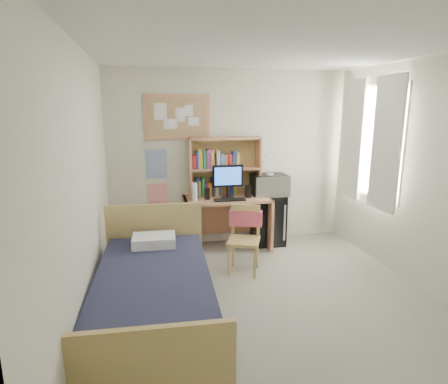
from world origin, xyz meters
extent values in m
cube|color=gray|center=(0.00, 0.00, -0.01)|extent=(3.60, 4.20, 0.02)
cube|color=white|center=(0.00, 0.00, 2.60)|extent=(3.60, 4.20, 0.02)
cube|color=silver|center=(0.00, 2.10, 1.30)|extent=(3.60, 0.04, 2.60)
cube|color=silver|center=(0.00, -2.10, 1.30)|extent=(3.60, 0.04, 2.60)
cube|color=silver|center=(-1.80, 0.00, 1.30)|extent=(0.04, 4.20, 2.60)
cube|color=silver|center=(1.80, 0.00, 1.30)|extent=(0.04, 4.20, 2.60)
cube|color=white|center=(1.75, 1.20, 1.60)|extent=(0.10, 1.40, 1.70)
cube|color=white|center=(1.72, 0.80, 1.60)|extent=(0.04, 0.55, 1.70)
cube|color=white|center=(1.72, 1.60, 1.60)|extent=(0.04, 0.55, 1.70)
cube|color=tan|center=(-0.78, 2.08, 1.92)|extent=(0.94, 0.03, 0.64)
cube|color=#2A52A8|center=(-1.10, 2.09, 1.25)|extent=(0.30, 0.01, 0.42)
cube|color=red|center=(-1.10, 2.09, 0.78)|extent=(0.28, 0.01, 0.36)
cube|color=tan|center=(-0.12, 1.77, 0.39)|extent=(1.26, 0.65, 0.78)
cube|color=tan|center=(-0.10, 0.90, 0.42)|extent=(0.55, 0.55, 0.85)
cube|color=black|center=(0.54, 1.84, 0.39)|extent=(0.47, 0.47, 0.78)
cube|color=#1C1E32|center=(-1.25, -0.20, 0.29)|extent=(1.18, 2.18, 0.59)
cube|color=tan|center=(-0.12, 1.92, 1.21)|extent=(1.05, 0.29, 0.86)
cube|color=black|center=(-0.12, 1.71, 1.01)|extent=(0.44, 0.04, 0.47)
cube|color=black|center=(-0.12, 1.57, 0.79)|extent=(0.44, 0.15, 0.02)
cube|color=black|center=(-0.42, 1.71, 0.86)|extent=(0.07, 0.07, 0.16)
cube|color=black|center=(0.18, 1.70, 0.87)|extent=(0.08, 0.08, 0.18)
cylinder|color=white|center=(-0.60, 1.68, 0.90)|extent=(0.08, 0.08, 0.25)
cube|color=#D95262|center=(-0.02, 1.09, 0.66)|extent=(0.43, 0.27, 0.20)
cube|color=silver|center=(0.54, 1.82, 0.93)|extent=(0.53, 0.41, 0.30)
cylinder|color=white|center=(0.54, 1.82, 1.22)|extent=(0.24, 0.24, 0.29)
cube|color=white|center=(-1.21, 0.55, 0.64)|extent=(0.48, 0.35, 0.11)
camera|label=1|loc=(-1.28, -3.38, 2.05)|focal=30.00mm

